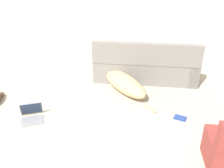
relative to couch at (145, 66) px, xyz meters
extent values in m
cube|color=silver|center=(-0.80, 0.53, 0.98)|extent=(7.46, 0.06, 2.53)
cube|color=gray|center=(0.00, 0.04, -0.06)|extent=(2.12, 0.86, 0.45)
cube|color=gray|center=(0.01, -0.30, 0.37)|extent=(2.10, 0.19, 0.42)
cube|color=gray|center=(0.95, 0.06, 0.01)|extent=(0.22, 0.81, 0.59)
cube|color=gray|center=(-0.95, 0.02, 0.01)|extent=(0.22, 0.81, 0.59)
ellipsoid|color=tan|center=(-0.37, -0.63, -0.12)|extent=(1.10, 1.19, 0.34)
sphere|color=brown|center=(-0.80, -0.12, -0.17)|extent=(0.33, 0.33, 0.24)
cylinder|color=tan|center=(0.13, -1.22, -0.26)|extent=(0.23, 0.26, 0.05)
sphere|color=brown|center=(-2.59, -1.19, -0.24)|extent=(0.11, 0.11, 0.10)
cube|color=gray|center=(-1.70, -1.85, -0.28)|extent=(0.42, 0.38, 0.02)
cube|color=gray|center=(-1.77, -1.69, -0.15)|extent=(0.36, 0.24, 0.25)
cube|color=#23334C|center=(-1.76, -1.70, -0.15)|extent=(0.33, 0.21, 0.22)
cube|color=#28428E|center=(0.62, -1.42, -0.27)|extent=(0.22, 0.19, 0.02)
camera|label=1|loc=(0.03, -4.86, 2.03)|focal=40.00mm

